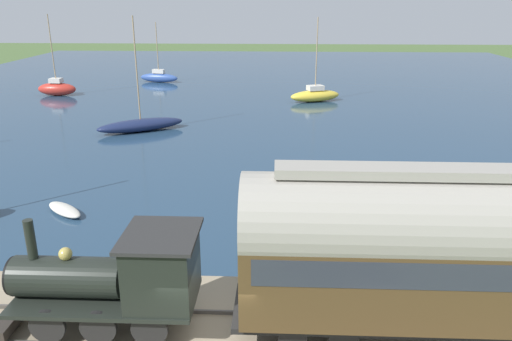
# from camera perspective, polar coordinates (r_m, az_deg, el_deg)

# --- Properties ---
(harbor_water) EXTENTS (80.00, 80.00, 0.01)m
(harbor_water) POSITION_cam_1_polar(r_m,az_deg,el_deg) (55.67, 0.73, 9.42)
(harbor_water) COLOR navy
(harbor_water) RESTS_ON ground
(rail_embankment) EXTENTS (5.83, 56.00, 0.63)m
(rail_embankment) POSITION_cam_1_polar(r_m,az_deg,el_deg) (14.85, -4.87, -18.59)
(rail_embankment) COLOR gray
(rail_embankment) RESTS_ON ground
(steam_locomotive) EXTENTS (2.21, 5.55, 3.18)m
(steam_locomotive) POSITION_cam_1_polar(r_m,az_deg,el_deg) (14.25, -15.14, -11.49)
(steam_locomotive) COLOR black
(steam_locomotive) RESTS_ON rail_embankment
(passenger_coach) EXTENTS (2.53, 10.51, 4.81)m
(passenger_coach) POSITION_cam_1_polar(r_m,az_deg,el_deg) (13.77, 19.99, -8.28)
(passenger_coach) COLOR black
(passenger_coach) RESTS_ON rail_embankment
(sailboat_red) EXTENTS (1.70, 3.94, 7.90)m
(sailboat_red) POSITION_cam_1_polar(r_m,az_deg,el_deg) (54.87, -21.80, 8.72)
(sailboat_red) COLOR #B72D23
(sailboat_red) RESTS_ON harbor_water
(sailboat_blue) EXTENTS (1.95, 4.76, 6.80)m
(sailboat_blue) POSITION_cam_1_polar(r_m,az_deg,el_deg) (60.55, -11.03, 10.45)
(sailboat_blue) COLOR #335199
(sailboat_blue) RESTS_ON harbor_water
(sailboat_navy) EXTENTS (4.52, 6.33, 8.20)m
(sailboat_navy) POSITION_cam_1_polar(r_m,az_deg,el_deg) (37.94, -13.03, 5.12)
(sailboat_navy) COLOR #192347
(sailboat_navy) RESTS_ON harbor_water
(sailboat_yellow) EXTENTS (3.31, 5.23, 7.74)m
(sailboat_yellow) POSITION_cam_1_polar(r_m,az_deg,el_deg) (48.28, 6.77, 8.56)
(sailboat_yellow) COLOR gold
(sailboat_yellow) RESTS_ON harbor_water
(rowboat_near_shore) EXTENTS (1.31, 2.04, 0.56)m
(rowboat_near_shore) POSITION_cam_1_polar(r_m,az_deg,el_deg) (24.35, 14.41, -3.33)
(rowboat_near_shore) COLOR silver
(rowboat_near_shore) RESTS_ON harbor_water
(rowboat_mid_harbor) EXTENTS (1.25, 2.07, 0.31)m
(rowboat_mid_harbor) POSITION_cam_1_polar(r_m,az_deg,el_deg) (26.28, 4.30, -1.36)
(rowboat_mid_harbor) COLOR #B7B2A3
(rowboat_mid_harbor) RESTS_ON harbor_water
(rowboat_far_out) EXTENTS (2.20, 2.41, 0.36)m
(rowboat_far_out) POSITION_cam_1_polar(r_m,az_deg,el_deg) (24.45, -21.04, -4.20)
(rowboat_far_out) COLOR beige
(rowboat_far_out) RESTS_ON harbor_water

